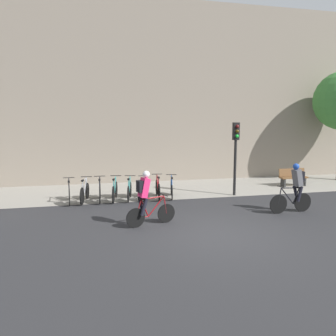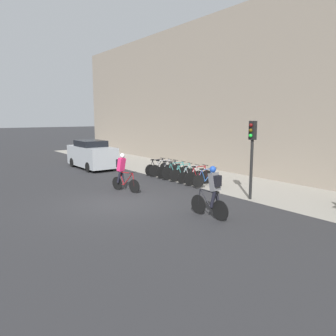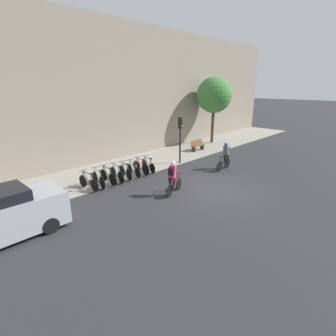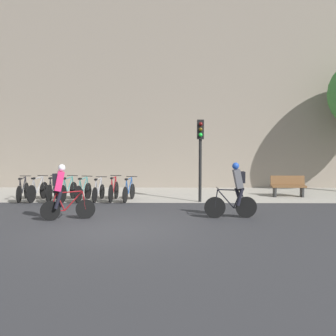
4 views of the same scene
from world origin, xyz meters
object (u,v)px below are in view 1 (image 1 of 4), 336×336
object	(u,v)px
cyclist_pink	(146,196)
traffic_light_pole	(236,145)
parked_bike_1	(85,192)
parked_bike_4	(129,190)
bench	(293,177)
parked_bike_6	(158,189)
parked_bike_0	(69,193)
parked_bike_3	(115,191)
cyclist_grey	(295,187)
parked_bike_7	(172,189)
parked_bike_5	(144,190)
parked_bike_2	(100,191)

from	to	relation	value
cyclist_pink	traffic_light_pole	size ratio (longest dim) A/B	0.54
parked_bike_1	parked_bike_4	size ratio (longest dim) A/B	1.07
parked_bike_4	parked_bike_1	bearing A→B (deg)	-179.98
traffic_light_pole	bench	size ratio (longest dim) A/B	2.23
cyclist_pink	parked_bike_6	xyz separation A→B (m)	(1.10, 3.71, -0.53)
parked_bike_0	traffic_light_pole	xyz separation A→B (m)	(7.09, -0.23, 1.85)
parked_bike_3	traffic_light_pole	bearing A→B (deg)	-2.46
parked_bike_6	traffic_light_pole	size ratio (longest dim) A/B	0.53
parked_bike_3	traffic_light_pole	world-z (taller)	traffic_light_pole
cyclist_grey	parked_bike_7	size ratio (longest dim) A/B	1.13
parked_bike_7	bench	distance (m)	6.77
cyclist_grey	parked_bike_4	size ratio (longest dim) A/B	1.12
parked_bike_5	cyclist_pink	bearing A→B (deg)	-97.50
cyclist_pink	parked_bike_3	distance (m)	3.82
bench	cyclist_grey	bearing A→B (deg)	-122.88
parked_bike_5	parked_bike_7	bearing A→B (deg)	0.01
parked_bike_2	parked_bike_3	world-z (taller)	parked_bike_2
cyclist_pink	parked_bike_5	world-z (taller)	cyclist_pink
parked_bike_5	traffic_light_pole	world-z (taller)	traffic_light_pole
cyclist_grey	parked_bike_0	size ratio (longest dim) A/B	1.04
parked_bike_3	parked_bike_0	bearing A→B (deg)	-179.98
parked_bike_5	bench	distance (m)	7.97
cyclist_grey	parked_bike_5	world-z (taller)	cyclist_grey
parked_bike_7	traffic_light_pole	distance (m)	3.40
parked_bike_1	parked_bike_3	size ratio (longest dim) A/B	0.99
cyclist_grey	parked_bike_0	bearing A→B (deg)	157.55
parked_bike_1	cyclist_pink	bearing A→B (deg)	-62.28
parked_bike_1	parked_bike_2	bearing A→B (deg)	0.06
cyclist_grey	parked_bike_1	world-z (taller)	cyclist_grey
cyclist_grey	parked_bike_3	xyz separation A→B (m)	(-6.21, 3.32, -0.54)
parked_bike_1	parked_bike_5	size ratio (longest dim) A/B	1.10
cyclist_pink	parked_bike_0	distance (m)	4.54
cyclist_pink	bench	distance (m)	9.70
parked_bike_0	bench	distance (m)	10.99
parked_bike_2	parked_bike_7	world-z (taller)	parked_bike_2
parked_bike_6	bench	xyz separation A→B (m)	(7.28, 1.16, 0.05)
parked_bike_3	parked_bike_6	bearing A→B (deg)	0.03
parked_bike_2	traffic_light_pole	xyz separation A→B (m)	(5.88, -0.23, 1.84)
parked_bike_4	bench	xyz separation A→B (m)	(8.50, 1.16, 0.06)
cyclist_pink	parked_bike_5	bearing A→B (deg)	82.50
cyclist_grey	traffic_light_pole	xyz separation A→B (m)	(-0.94, 3.09, 1.31)
parked_bike_4	traffic_light_pole	xyz separation A→B (m)	(4.66, -0.23, 1.85)
parked_bike_3	bench	xyz separation A→B (m)	(9.11, 1.16, 0.05)
parked_bike_3	parked_bike_7	size ratio (longest dim) A/B	1.09
bench	parked_bike_2	bearing A→B (deg)	-173.20
parked_bike_4	parked_bike_5	distance (m)	0.61
parked_bike_3	parked_bike_6	world-z (taller)	parked_bike_6
parked_bike_6	traffic_light_pole	bearing A→B (deg)	-3.77
parked_bike_3	parked_bike_7	world-z (taller)	parked_bike_3
parked_bike_0	parked_bike_7	size ratio (longest dim) A/B	1.09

